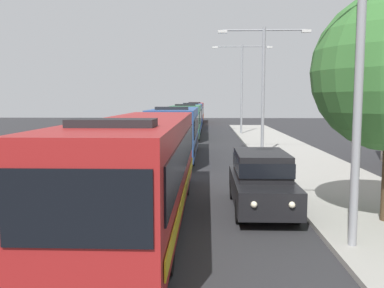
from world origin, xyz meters
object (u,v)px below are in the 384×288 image
bus_fourth_in_line (192,115)px  bus_rear (195,112)px  bus_lead (142,164)px  streetlamp_far (242,80)px  bus_middle (187,120)px  white_suv (261,178)px  streetlamp_near (361,36)px  bus_second_in_line (176,130)px  streetlamp_mid (263,77)px

bus_fourth_in_line → bus_rear: 13.78m
bus_lead → streetlamp_far: streetlamp_far is taller
bus_middle → streetlamp_far: size_ratio=1.19×
bus_middle → bus_rear: same height
white_suv → streetlamp_near: streetlamp_near is taller
white_suv → bus_lead: bearing=-159.5°
streetlamp_near → white_suv: bearing=114.4°
bus_middle → streetlamp_far: (5.40, 3.48, 3.90)m
bus_middle → bus_fourth_in_line: size_ratio=0.89×
bus_second_in_line → streetlamp_near: bearing=-71.5°
bus_fourth_in_line → streetlamp_far: size_ratio=1.34×
white_suv → bus_middle: bearing=98.1°
white_suv → bus_second_in_line: bearing=106.6°
bus_rear → streetlamp_mid: 40.01m
bus_second_in_line → white_suv: (3.70, -12.38, -0.66)m
bus_second_in_line → bus_rear: bearing=90.0°
bus_rear → white_suv: size_ratio=2.39×
white_suv → streetlamp_near: 5.73m
streetlamp_mid → bus_rear: bearing=97.8°
bus_lead → streetlamp_far: size_ratio=1.39×
bus_second_in_line → bus_fourth_in_line: 26.21m
bus_lead → bus_rear: same height
bus_middle → white_suv: bus_middle is taller
streetlamp_mid → streetlamp_far: bearing=90.0°
streetlamp_far → streetlamp_mid: bearing=-90.0°
bus_rear → bus_middle: bearing=-90.0°
bus_second_in_line → bus_middle: (-0.00, 13.61, -0.00)m
bus_fourth_in_line → streetlamp_mid: streetlamp_mid is taller
bus_middle → streetlamp_near: (5.40, -29.73, 3.34)m
bus_rear → streetlamp_near: 56.46m
streetlamp_far → bus_rear: bearing=103.3°
bus_second_in_line → white_suv: bearing=-73.4°
streetlamp_far → bus_middle: bearing=-147.2°
bus_fourth_in_line → streetlamp_mid: 26.49m
bus_second_in_line → bus_middle: same height
bus_lead → bus_second_in_line: bearing=90.0°
bus_lead → streetlamp_near: bearing=-23.6°
bus_lead → bus_rear: (-0.00, 53.75, -0.00)m
bus_rear → streetlamp_mid: bearing=-82.2°
bus_second_in_line → bus_fourth_in_line: same height
bus_lead → bus_middle: 27.37m
white_suv → streetlamp_mid: streetlamp_mid is taller
bus_fourth_in_line → streetlamp_mid: bearing=-78.1°
streetlamp_far → bus_lead: bearing=-99.9°
bus_lead → bus_fourth_in_line: (-0.00, 39.97, -0.00)m
bus_middle → streetlamp_mid: bearing=-67.6°
streetlamp_near → bus_lead: bearing=156.4°
white_suv → streetlamp_near: bearing=-65.6°
streetlamp_near → streetlamp_far: streetlamp_far is taller
bus_lead → bus_second_in_line: same height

